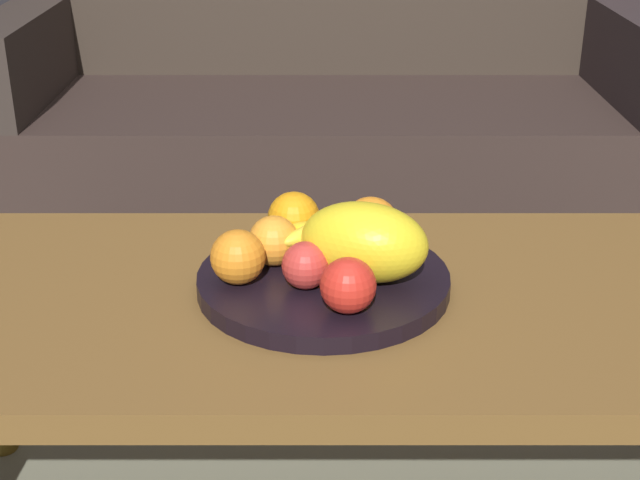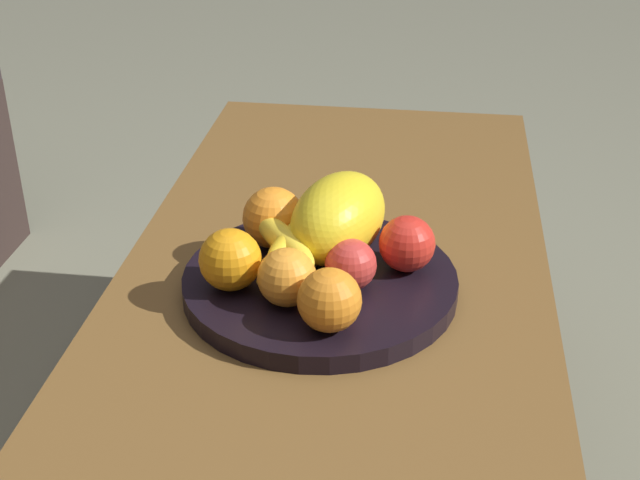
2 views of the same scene
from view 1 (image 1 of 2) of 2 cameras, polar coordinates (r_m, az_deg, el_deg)
coffee_table at (r=1.26m, az=0.99°, el=-5.30°), size 1.29×0.57×0.45m
couch at (r=2.46m, az=0.33°, el=7.39°), size 1.70×0.70×0.90m
fruit_bowl at (r=1.24m, az=0.00°, el=-2.63°), size 0.35×0.35×0.03m
melon_large_front at (r=1.20m, az=2.60°, el=-0.13°), size 0.20×0.16×0.11m
orange_front at (r=1.20m, az=-5.46°, el=-1.09°), size 0.07×0.07×0.07m
orange_left at (r=1.25m, az=-3.18°, el=-0.05°), size 0.07×0.07×0.07m
orange_right at (r=1.31m, az=-1.90°, el=1.42°), size 0.08×0.08×0.08m
orange_back at (r=1.28m, az=3.01°, el=0.95°), size 0.08×0.08×0.08m
apple_front at (r=1.12m, az=1.58°, el=-2.90°), size 0.07×0.07×0.07m
apple_left at (r=1.18m, az=-1.14°, el=-1.62°), size 0.06×0.06×0.06m
banana_bunch at (r=1.25m, az=0.41°, el=-0.11°), size 0.17×0.14×0.06m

